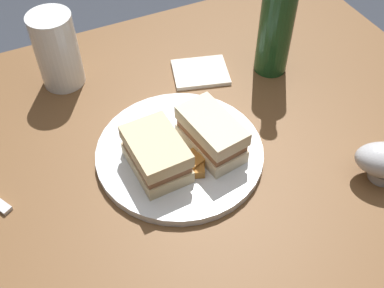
% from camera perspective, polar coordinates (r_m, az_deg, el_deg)
% --- Properties ---
extents(dining_table, '(1.06, 0.89, 0.78)m').
position_cam_1_polar(dining_table, '(1.12, 1.12, -14.33)').
color(dining_table, brown).
rests_on(dining_table, ground).
extents(plate, '(0.29, 0.29, 0.02)m').
position_cam_1_polar(plate, '(0.79, -1.54, -1.06)').
color(plate, white).
rests_on(plate, dining_table).
extents(sandwich_half_left, '(0.08, 0.12, 0.06)m').
position_cam_1_polar(sandwich_half_left, '(0.74, -4.32, -1.47)').
color(sandwich_half_left, beige).
rests_on(sandwich_half_left, plate).
extents(sandwich_half_right, '(0.08, 0.13, 0.07)m').
position_cam_1_polar(sandwich_half_right, '(0.77, 2.38, 1.26)').
color(sandwich_half_right, beige).
rests_on(sandwich_half_right, plate).
extents(potato_wedge_front, '(0.05, 0.03, 0.02)m').
position_cam_1_polar(potato_wedge_front, '(0.75, 0.27, -2.61)').
color(potato_wedge_front, '#AD702D').
rests_on(potato_wedge_front, plate).
extents(potato_wedge_middle, '(0.04, 0.03, 0.02)m').
position_cam_1_polar(potato_wedge_middle, '(0.75, 0.73, -2.36)').
color(potato_wedge_middle, '#AD702D').
rests_on(potato_wedge_middle, plate).
extents(potato_wedge_back, '(0.04, 0.05, 0.02)m').
position_cam_1_polar(potato_wedge_back, '(0.76, 0.72, -2.51)').
color(potato_wedge_back, '#AD702D').
rests_on(potato_wedge_back, plate).
extents(potato_wedge_left_edge, '(0.06, 0.04, 0.02)m').
position_cam_1_polar(potato_wedge_left_edge, '(0.77, 1.39, -0.89)').
color(potato_wedge_left_edge, '#AD702D').
rests_on(potato_wedge_left_edge, plate).
extents(pint_glass, '(0.08, 0.08, 0.15)m').
position_cam_1_polar(pint_glass, '(0.93, -16.20, 10.51)').
color(pint_glass, white).
rests_on(pint_glass, dining_table).
extents(cider_bottle, '(0.07, 0.07, 0.29)m').
position_cam_1_polar(cider_bottle, '(0.92, 10.47, 14.85)').
color(cider_bottle, '#19421E').
rests_on(cider_bottle, dining_table).
extents(napkin, '(0.13, 0.12, 0.01)m').
position_cam_1_polar(napkin, '(0.95, 1.04, 8.85)').
color(napkin, silver).
rests_on(napkin, dining_table).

